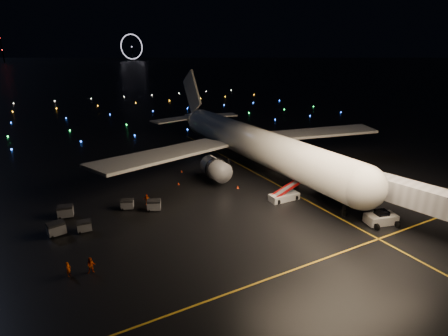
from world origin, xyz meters
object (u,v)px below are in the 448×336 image
at_px(airliner, 244,122).
at_px(crew_b, 91,265).
at_px(crew_c, 147,199).
at_px(baggage_cart_1, 154,205).
at_px(pushback_tug, 381,217).
at_px(belt_loader, 284,190).
at_px(baggage_cart_4, 56,229).
at_px(baggage_cart_0, 127,204).
at_px(baggage_cart_3, 66,212).
at_px(baggage_cart_2, 84,226).
at_px(crew_a, 68,269).

height_order(airliner, crew_b, airliner).
bearing_deg(crew_c, crew_b, -89.54).
bearing_deg(crew_c, baggage_cart_1, -45.55).
xyz_separation_m(pushback_tug, belt_loader, (-6.93, 13.10, 0.77)).
xyz_separation_m(airliner, baggage_cart_4, (-37.50, -13.93, -8.27)).
xyz_separation_m(crew_b, baggage_cart_0, (7.51, 14.49, -0.17)).
bearing_deg(baggage_cart_3, crew_c, 4.22).
xyz_separation_m(belt_loader, baggage_cart_2, (-30.26, 4.57, -1.01)).
relative_size(crew_c, baggage_cart_0, 0.96).
bearing_deg(baggage_cart_0, baggage_cart_2, -126.31).
bearing_deg(pushback_tug, belt_loader, 134.05).
bearing_deg(baggage_cart_4, pushback_tug, -35.11).
distance_m(crew_c, baggage_cart_3, 11.85).
xyz_separation_m(pushback_tug, baggage_cart_1, (-26.85, 19.51, -0.17)).
height_order(belt_loader, baggage_cart_1, belt_loader).
bearing_deg(airliner, baggage_cart_4, -160.15).
relative_size(belt_loader, baggage_cart_2, 4.03).
distance_m(baggage_cart_1, baggage_cart_2, 10.49).
relative_size(crew_b, baggage_cart_2, 1.04).
xyz_separation_m(baggage_cart_1, baggage_cart_3, (-12.13, 3.96, 0.05)).
relative_size(belt_loader, crew_c, 4.17).
xyz_separation_m(crew_a, baggage_cart_2, (2.92, 9.59, -0.07)).
distance_m(crew_c, baggage_cart_4, 13.86).
relative_size(airliner, pushback_tug, 15.21).
height_order(belt_loader, crew_b, belt_loader).
relative_size(baggage_cart_0, baggage_cart_2, 1.01).
height_order(pushback_tug, baggage_cart_0, pushback_tug).
distance_m(crew_b, baggage_cart_0, 16.32).
distance_m(belt_loader, baggage_cart_3, 33.70).
bearing_deg(crew_b, pushback_tug, -0.66).
bearing_deg(crew_c, baggage_cart_3, -150.25).
height_order(crew_b, baggage_cart_3, crew_b).
bearing_deg(baggage_cart_0, crew_c, 24.45).
height_order(airliner, baggage_cart_0, airliner).
xyz_separation_m(belt_loader, baggage_cart_1, (-19.93, 6.41, -0.93)).
relative_size(baggage_cart_1, baggage_cart_4, 0.93).
bearing_deg(baggage_cart_1, baggage_cart_0, 167.63).
bearing_deg(crew_c, crew_a, -96.18).
bearing_deg(baggage_cart_0, baggage_cart_1, -13.25).
relative_size(airliner, baggage_cart_1, 32.42).
relative_size(baggage_cart_2, baggage_cart_3, 0.86).
height_order(crew_c, baggage_cart_3, baggage_cart_3).
distance_m(pushback_tug, baggage_cart_0, 37.44).
bearing_deg(pushback_tug, baggage_cart_2, 170.75).
xyz_separation_m(baggage_cart_0, baggage_cart_3, (-8.65, 1.53, 0.12)).
bearing_deg(crew_a, baggage_cart_2, 18.56).
xyz_separation_m(pushback_tug, baggage_cart_3, (-38.98, 23.47, -0.12)).
xyz_separation_m(crew_c, baggage_cart_3, (-11.77, 1.38, 0.02)).
bearing_deg(belt_loader, baggage_cart_1, 163.36).
xyz_separation_m(belt_loader, baggage_cart_4, (-33.65, 5.27, -0.87)).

